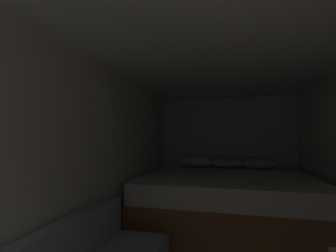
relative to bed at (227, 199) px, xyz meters
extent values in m
cube|color=silver|center=(0.00, 1.06, 0.63)|extent=(2.56, 0.05, 2.01)
cube|color=silver|center=(-1.25, -1.34, 0.63)|extent=(0.05, 4.76, 2.01)
cube|color=white|center=(0.00, -1.34, 1.66)|extent=(2.56, 4.76, 0.05)
cube|color=olive|center=(0.00, -0.02, -0.14)|extent=(2.34, 2.03, 0.48)
cube|color=white|center=(0.00, -0.02, 0.23)|extent=(2.30, 1.99, 0.25)
ellipsoid|color=white|center=(-0.53, 0.76, 0.44)|extent=(0.54, 0.35, 0.18)
ellipsoid|color=white|center=(0.53, 0.76, 0.44)|extent=(0.54, 0.35, 0.18)
ellipsoid|color=white|center=(0.00, 0.76, 0.44)|extent=(0.54, 0.35, 0.18)
camera|label=1|loc=(0.00, -3.58, 0.88)|focal=25.53mm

